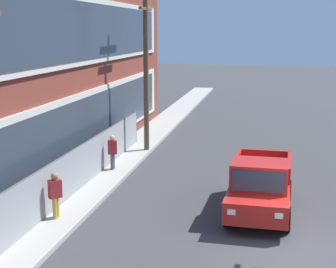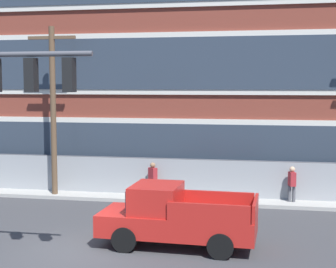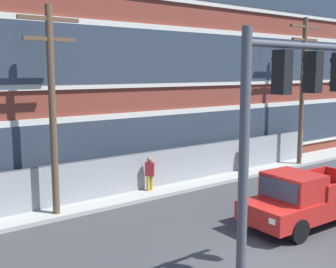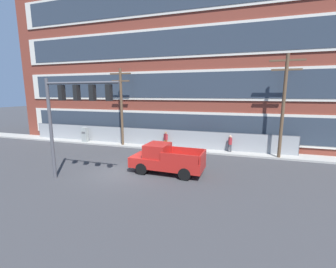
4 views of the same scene
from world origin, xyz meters
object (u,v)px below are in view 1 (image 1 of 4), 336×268
Objects in this scene: pickup_truck_red at (260,187)px; pedestrian_near_cabinet at (112,151)px; pedestrian_by_fence at (55,194)px; utility_pole_midblock at (146,61)px.

pickup_truck_red is 7.62m from pedestrian_near_cabinet.
pedestrian_by_fence is (-2.12, 6.51, 0.03)m from pickup_truck_red.
utility_pole_midblock is 10.77m from pedestrian_by_fence.
pickup_truck_red is 10.59m from utility_pole_midblock.
pedestrian_by_fence is (-6.13, 0.03, 0.00)m from pedestrian_near_cabinet.
pedestrian_near_cabinet is at bearing 171.58° from utility_pole_midblock.
utility_pole_midblock is (7.98, 5.89, 3.74)m from pickup_truck_red.
pedestrian_near_cabinet is 1.00× the size of pedestrian_by_fence.
pickup_truck_red is 3.02× the size of pedestrian_near_cabinet.
utility_pole_midblock is 4.97× the size of pedestrian_near_cabinet.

